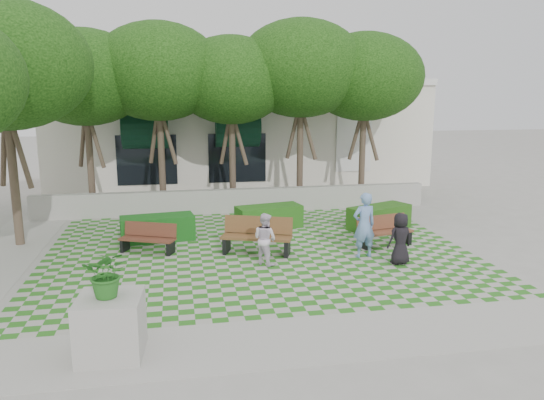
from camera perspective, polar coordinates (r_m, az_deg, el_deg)
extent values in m
plane|color=gray|center=(14.53, -0.87, -6.66)|extent=(90.00, 90.00, 0.00)
plane|color=#2B721E|center=(15.47, -1.49, -5.50)|extent=(12.00, 12.00, 0.00)
cube|color=#9E9B93|center=(10.26, 3.67, -14.73)|extent=(16.00, 2.00, 0.01)
cube|color=#9E9B93|center=(20.36, -3.79, -0.06)|extent=(15.00, 0.36, 0.90)
cube|color=brown|center=(16.25, 12.10, -3.38)|extent=(1.77, 0.87, 0.06)
cube|color=brown|center=(16.38, 11.65, -2.32)|extent=(1.69, 0.48, 0.43)
cube|color=black|center=(15.90, 9.82, -4.44)|extent=(0.19, 0.48, 0.42)
cube|color=black|center=(16.74, 14.21, -3.81)|extent=(0.19, 0.48, 0.42)
cube|color=brown|center=(15.06, -1.67, -4.03)|extent=(2.07, 1.26, 0.07)
cube|color=brown|center=(15.26, -1.47, -2.67)|extent=(1.91, 0.82, 0.50)
cube|color=black|center=(15.33, -4.91, -4.78)|extent=(0.29, 0.56, 0.49)
cube|color=black|center=(14.99, 1.65, -5.12)|extent=(0.29, 0.56, 0.49)
cube|color=#532A1C|center=(15.62, -13.27, -4.13)|extent=(1.67, 1.08, 0.05)
cube|color=#532A1C|center=(15.76, -12.94, -3.07)|extent=(1.52, 0.74, 0.40)
cube|color=black|center=(16.00, -15.53, -4.64)|extent=(0.26, 0.44, 0.39)
cube|color=black|center=(15.39, -10.84, -5.06)|extent=(0.26, 0.44, 0.39)
cube|color=#1F4B14|center=(18.27, 11.45, -1.82)|extent=(2.38, 1.70, 0.77)
cube|color=#1F5316|center=(17.96, -0.33, -1.83)|extent=(2.33, 1.31, 0.77)
cube|color=#144D17|center=(16.86, -12.20, -2.97)|extent=(2.32, 1.18, 0.78)
cube|color=#9E9B93|center=(9.88, -16.95, -12.86)|extent=(1.16, 1.16, 1.09)
imported|color=#256820|center=(9.53, -17.29, -7.54)|extent=(0.81, 0.71, 0.85)
imported|color=#6F93CB|center=(14.92, 9.88, -2.68)|extent=(0.72, 0.52, 1.84)
imported|color=black|center=(14.57, 13.63, -4.06)|extent=(0.75, 0.56, 1.41)
imported|color=silver|center=(14.14, -0.76, -4.20)|extent=(0.85, 0.86, 1.40)
cylinder|color=#47382B|center=(21.62, -18.95, 3.70)|extent=(0.26, 0.26, 3.64)
ellipsoid|color=#1E4C11|center=(21.46, -19.53, 12.33)|extent=(4.80, 4.80, 3.60)
cylinder|color=#47382B|center=(21.38, -11.78, 4.23)|extent=(0.26, 0.26, 3.81)
ellipsoid|color=#1E4C11|center=(21.23, -12.17, 13.37)|extent=(5.00, 5.00, 3.75)
cylinder|color=#47382B|center=(21.51, -4.28, 4.18)|extent=(0.26, 0.26, 3.58)
ellipsoid|color=#1E4C11|center=(21.34, -4.41, 12.74)|extent=(4.60, 4.60, 3.45)
cylinder|color=#47382B|center=(21.97, 3.02, 4.80)|extent=(0.26, 0.26, 3.92)
ellipsoid|color=#1E4C11|center=(21.83, 3.12, 13.96)|extent=(5.20, 5.20, 3.90)
cylinder|color=#47382B|center=(22.76, 9.67, 4.60)|extent=(0.26, 0.26, 3.70)
ellipsoid|color=#1E4C11|center=(22.60, 9.96, 12.93)|extent=(4.80, 4.80, 3.60)
cylinder|color=#47382B|center=(17.47, -25.98, 1.69)|extent=(0.26, 0.26, 3.81)
ellipsoid|color=#1E4C11|center=(17.28, -27.00, 12.86)|extent=(5.00, 5.00, 3.75)
cube|color=silver|center=(28.08, -3.74, 7.37)|extent=(18.00, 8.00, 5.00)
cube|color=white|center=(24.04, -2.66, 12.64)|extent=(18.00, 0.30, 0.30)
cube|color=black|center=(25.30, 8.76, 6.12)|extent=(1.40, 0.10, 2.40)
cylinder|color=#0E3321|center=(23.87, -13.46, 7.55)|extent=(3.00, 1.80, 1.80)
cube|color=black|center=(24.00, -13.31, 4.21)|extent=(2.60, 0.08, 2.20)
cylinder|color=#0E3321|center=(24.00, -3.80, 7.86)|extent=(3.00, 1.80, 1.80)
cube|color=black|center=(24.13, -3.76, 4.54)|extent=(2.60, 0.08, 2.20)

